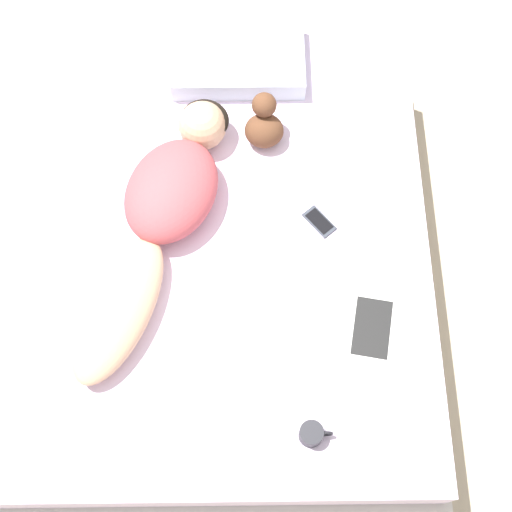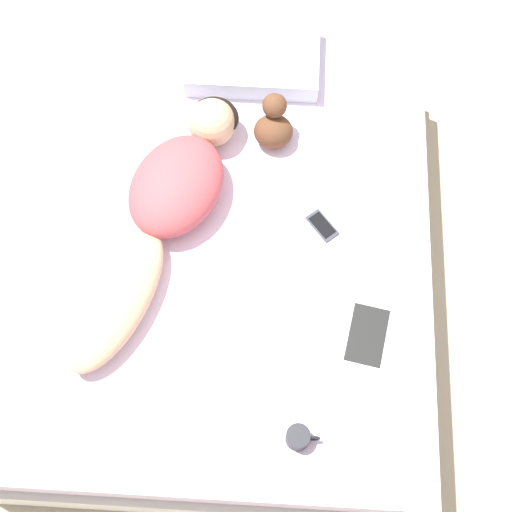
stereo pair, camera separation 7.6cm
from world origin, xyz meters
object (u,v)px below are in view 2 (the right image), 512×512
Objects in this scene: coffee_mug at (299,437)px; cell_phone at (322,226)px; person at (165,208)px; open_magazine at (341,329)px.

coffee_mug is 0.86m from cell_phone.
cell_phone is at bearing 20.98° from person.
cell_phone is (0.64, 0.00, -0.09)m from person.
person is 2.65× the size of open_magazine.
coffee_mug is 0.82× the size of cell_phone.
person reaches higher than open_magazine.
person is at bearing 159.17° from open_magazine.
coffee_mug is at bearing -98.89° from open_magazine.
person is 0.84m from open_magazine.
open_magazine is (0.72, -0.44, -0.09)m from person.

